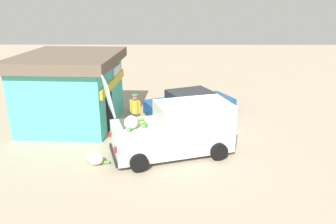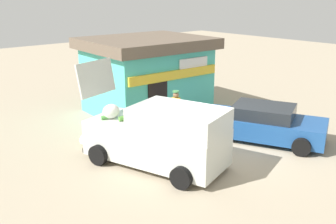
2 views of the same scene
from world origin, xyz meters
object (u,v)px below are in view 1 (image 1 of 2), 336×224
(unloaded_banana_pile, at_px, (95,159))
(paint_bucket, at_px, (134,108))
(delivery_van, at_px, (176,129))
(vendor_standing, at_px, (135,110))
(parked_sedan, at_px, (190,104))
(storefront_bar, at_px, (72,88))
(customer_bending, at_px, (139,129))

(unloaded_banana_pile, xyz_separation_m, paint_bucket, (5.75, -0.72, -0.02))
(delivery_van, relative_size, vendor_standing, 2.93)
(parked_sedan, bearing_deg, paint_bucket, 77.03)
(storefront_bar, distance_m, customer_bending, 4.42)
(unloaded_banana_pile, bearing_deg, parked_sedan, -35.41)
(vendor_standing, distance_m, unloaded_banana_pile, 3.41)
(parked_sedan, height_order, paint_bucket, parked_sedan)
(customer_bending, bearing_deg, parked_sedan, -30.24)
(delivery_van, height_order, parked_sedan, delivery_van)
(customer_bending, relative_size, unloaded_banana_pile, 1.41)
(storefront_bar, bearing_deg, paint_bucket, -58.31)
(customer_bending, bearing_deg, storefront_bar, 50.04)
(unloaded_banana_pile, bearing_deg, storefront_bar, 24.45)
(storefront_bar, xyz_separation_m, paint_bucket, (1.61, -2.61, -1.49))
(vendor_standing, xyz_separation_m, unloaded_banana_pile, (-3.14, 1.11, -0.74))
(customer_bending, height_order, paint_bucket, customer_bending)
(delivery_van, relative_size, paint_bucket, 13.55)
(storefront_bar, relative_size, paint_bucket, 14.83)
(delivery_van, height_order, customer_bending, delivery_van)
(delivery_van, xyz_separation_m, unloaded_banana_pile, (-0.89, 2.87, -0.76))
(storefront_bar, relative_size, delivery_van, 1.09)
(storefront_bar, height_order, paint_bucket, storefront_bar)
(vendor_standing, bearing_deg, delivery_van, -142.05)
(vendor_standing, distance_m, paint_bucket, 2.75)
(customer_bending, bearing_deg, paint_bucket, 9.31)
(delivery_van, xyz_separation_m, paint_bucket, (4.86, 2.15, -0.78))
(customer_bending, bearing_deg, vendor_standing, 10.43)
(parked_sedan, height_order, unloaded_banana_pile, parked_sedan)
(delivery_van, distance_m, vendor_standing, 2.85)
(delivery_van, distance_m, paint_bucket, 5.37)
(storefront_bar, bearing_deg, parked_sedan, -80.28)
(parked_sedan, relative_size, customer_bending, 3.61)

